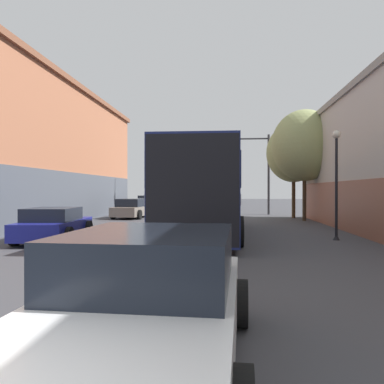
% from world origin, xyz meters
% --- Properties ---
extents(lane_center_line, '(0.14, 43.47, 0.01)m').
position_xyz_m(lane_center_line, '(0.00, 15.74, 0.00)').
color(lane_center_line, silver).
rests_on(lane_center_line, ground_plane).
extents(bus, '(3.00, 10.70, 3.41)m').
position_xyz_m(bus, '(1.25, 14.21, 1.92)').
color(bus, navy).
rests_on(bus, ground_plane).
extents(hatchback_foreground, '(2.26, 4.07, 1.37)m').
position_xyz_m(hatchback_foreground, '(1.38, 2.74, 0.65)').
color(hatchback_foreground, silver).
rests_on(hatchback_foreground, ground_plane).
extents(parked_car_left_near, '(2.05, 4.12, 1.38)m').
position_xyz_m(parked_car_left_near, '(-4.38, 30.71, 0.66)').
color(parked_car_left_near, silver).
rests_on(parked_car_left_near, ground_plane).
extents(parked_car_left_mid, '(2.24, 3.94, 1.20)m').
position_xyz_m(parked_car_left_mid, '(-3.93, 11.71, 0.58)').
color(parked_car_left_mid, navy).
rests_on(parked_car_left_mid, ground_plane).
extents(parked_car_left_far, '(2.23, 4.19, 1.27)m').
position_xyz_m(parked_car_left_far, '(-3.99, 23.10, 0.61)').
color(parked_car_left_far, slate).
rests_on(parked_car_left_far, ground_plane).
extents(traffic_signal_gantry, '(8.34, 0.36, 6.03)m').
position_xyz_m(traffic_signal_gantry, '(2.52, 27.46, 4.52)').
color(traffic_signal_gantry, '#333338').
rests_on(traffic_signal_gantry, ground_plane).
extents(street_lamp, '(0.30, 0.30, 4.01)m').
position_xyz_m(street_lamp, '(6.20, 12.96, 2.27)').
color(street_lamp, black).
rests_on(street_lamp, ground_plane).
extents(street_tree_near, '(3.88, 3.50, 6.64)m').
position_xyz_m(street_tree_near, '(6.84, 21.74, 4.50)').
color(street_tree_near, '#3D2D1E').
rests_on(street_tree_near, ground_plane).
extents(street_tree_far, '(3.57, 3.22, 6.29)m').
position_xyz_m(street_tree_far, '(6.64, 24.21, 4.32)').
color(street_tree_far, '#4C3823').
rests_on(street_tree_far, ground_plane).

